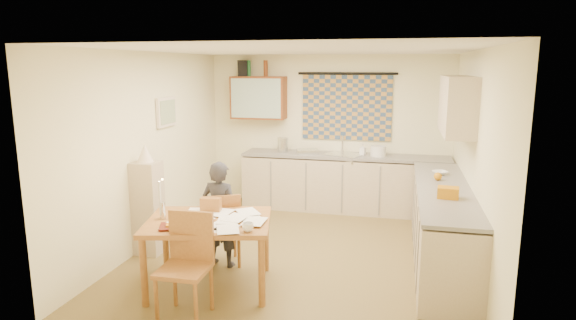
% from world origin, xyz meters
% --- Properties ---
extents(floor, '(4.00, 4.50, 0.02)m').
position_xyz_m(floor, '(0.00, 0.00, -0.01)').
color(floor, brown).
rests_on(floor, ground).
extents(ceiling, '(4.00, 4.50, 0.02)m').
position_xyz_m(ceiling, '(0.00, 0.00, 2.51)').
color(ceiling, white).
rests_on(ceiling, floor).
extents(wall_back, '(4.00, 0.02, 2.50)m').
position_xyz_m(wall_back, '(0.00, 2.26, 1.25)').
color(wall_back, '#F7F1C1').
rests_on(wall_back, floor).
extents(wall_front, '(4.00, 0.02, 2.50)m').
position_xyz_m(wall_front, '(0.00, -2.26, 1.25)').
color(wall_front, '#F7F1C1').
rests_on(wall_front, floor).
extents(wall_left, '(0.02, 4.50, 2.50)m').
position_xyz_m(wall_left, '(-2.01, 0.00, 1.25)').
color(wall_left, '#F7F1C1').
rests_on(wall_left, floor).
extents(wall_right, '(0.02, 4.50, 2.50)m').
position_xyz_m(wall_right, '(2.01, 0.00, 1.25)').
color(wall_right, '#F7F1C1').
rests_on(wall_right, floor).
extents(window_blind, '(1.45, 0.03, 1.05)m').
position_xyz_m(window_blind, '(0.30, 2.22, 1.65)').
color(window_blind, '#30496C').
rests_on(window_blind, wall_back).
extents(curtain_rod, '(1.60, 0.04, 0.04)m').
position_xyz_m(curtain_rod, '(0.30, 2.20, 2.20)').
color(curtain_rod, black).
rests_on(curtain_rod, wall_back).
extents(wall_cabinet, '(0.90, 0.34, 0.70)m').
position_xyz_m(wall_cabinet, '(-1.15, 2.08, 1.80)').
color(wall_cabinet, '#622C11').
rests_on(wall_cabinet, wall_back).
extents(wall_cabinet_glass, '(0.84, 0.02, 0.64)m').
position_xyz_m(wall_cabinet_glass, '(-1.15, 1.91, 1.80)').
color(wall_cabinet_glass, '#99B2A5').
rests_on(wall_cabinet_glass, wall_back).
extents(upper_cabinet_right, '(0.34, 1.30, 0.70)m').
position_xyz_m(upper_cabinet_right, '(1.83, 0.55, 1.85)').
color(upper_cabinet_right, tan).
rests_on(upper_cabinet_right, wall_right).
extents(framed_print, '(0.04, 0.50, 0.40)m').
position_xyz_m(framed_print, '(-1.97, 0.40, 1.70)').
color(framed_print, beige).
rests_on(framed_print, wall_left).
extents(print_canvas, '(0.01, 0.42, 0.32)m').
position_xyz_m(print_canvas, '(-1.95, 0.40, 1.70)').
color(print_canvas, beige).
rests_on(print_canvas, wall_left).
extents(counter_back, '(3.30, 0.62, 0.92)m').
position_xyz_m(counter_back, '(0.32, 1.95, 0.45)').
color(counter_back, tan).
rests_on(counter_back, floor).
extents(counter_right, '(0.62, 2.95, 0.92)m').
position_xyz_m(counter_right, '(1.70, 0.11, 0.45)').
color(counter_right, tan).
rests_on(counter_right, floor).
extents(stove, '(0.55, 0.55, 0.85)m').
position_xyz_m(stove, '(1.70, -0.84, 0.43)').
color(stove, white).
rests_on(stove, floor).
extents(sink, '(0.68, 0.62, 0.10)m').
position_xyz_m(sink, '(0.31, 1.95, 0.88)').
color(sink, silver).
rests_on(sink, counter_back).
extents(tap, '(0.03, 0.03, 0.28)m').
position_xyz_m(tap, '(0.26, 2.13, 1.06)').
color(tap, silver).
rests_on(tap, counter_back).
extents(dish_rack, '(0.42, 0.38, 0.06)m').
position_xyz_m(dish_rack, '(-0.29, 1.95, 0.95)').
color(dish_rack, silver).
rests_on(dish_rack, counter_back).
extents(kettle, '(0.23, 0.23, 0.24)m').
position_xyz_m(kettle, '(-0.71, 1.95, 1.04)').
color(kettle, silver).
rests_on(kettle, counter_back).
extents(mixing_bowl, '(0.31, 0.31, 0.16)m').
position_xyz_m(mixing_bowl, '(0.84, 1.95, 1.00)').
color(mixing_bowl, white).
rests_on(mixing_bowl, counter_back).
extents(soap_bottle, '(0.13, 0.13, 0.18)m').
position_xyz_m(soap_bottle, '(0.60, 2.00, 1.01)').
color(soap_bottle, white).
rests_on(soap_bottle, counter_back).
extents(bowl, '(0.32, 0.32, 0.05)m').
position_xyz_m(bowl, '(1.70, 0.81, 0.94)').
color(bowl, white).
rests_on(bowl, counter_right).
extents(orange_bag, '(0.24, 0.18, 0.12)m').
position_xyz_m(orange_bag, '(1.70, -0.37, 0.98)').
color(orange_bag, '#C2780B').
rests_on(orange_bag, counter_right).
extents(fruit_orange, '(0.10, 0.10, 0.10)m').
position_xyz_m(fruit_orange, '(1.65, 0.45, 0.97)').
color(fruit_orange, '#C2780B').
rests_on(fruit_orange, counter_right).
extents(speaker, '(0.21, 0.24, 0.26)m').
position_xyz_m(speaker, '(-1.42, 2.08, 2.28)').
color(speaker, black).
rests_on(speaker, wall_cabinet).
extents(bottle_green, '(0.08, 0.08, 0.26)m').
position_xyz_m(bottle_green, '(-1.32, 2.08, 2.28)').
color(bottle_green, '#195926').
rests_on(bottle_green, wall_cabinet).
extents(bottle_brown, '(0.07, 0.07, 0.26)m').
position_xyz_m(bottle_brown, '(-1.03, 2.08, 2.28)').
color(bottle_brown, '#622C11').
rests_on(bottle_brown, wall_cabinet).
extents(dining_table, '(1.45, 1.23, 0.75)m').
position_xyz_m(dining_table, '(-0.73, -1.17, 0.38)').
color(dining_table, brown).
rests_on(dining_table, floor).
extents(chair_far, '(0.54, 0.54, 0.89)m').
position_xyz_m(chair_far, '(-0.82, -0.57, 0.27)').
color(chair_far, brown).
rests_on(chair_far, floor).
extents(chair_near, '(0.45, 0.45, 0.98)m').
position_xyz_m(chair_near, '(-0.72, -1.80, 0.30)').
color(chair_near, brown).
rests_on(chair_near, floor).
extents(person, '(0.53, 0.40, 1.25)m').
position_xyz_m(person, '(-0.83, -0.60, 0.63)').
color(person, black).
rests_on(person, floor).
extents(shelf_stand, '(0.32, 0.30, 1.17)m').
position_xyz_m(shelf_stand, '(-1.84, -0.45, 0.58)').
color(shelf_stand, tan).
rests_on(shelf_stand, floor).
extents(lampshade, '(0.20, 0.20, 0.22)m').
position_xyz_m(lampshade, '(-1.84, -0.45, 1.28)').
color(lampshade, beige).
rests_on(lampshade, shelf_stand).
extents(letter_rack, '(0.23, 0.12, 0.16)m').
position_xyz_m(letter_rack, '(-0.81, -0.91, 0.83)').
color(letter_rack, brown).
rests_on(letter_rack, dining_table).
extents(mug, '(0.14, 0.14, 0.09)m').
position_xyz_m(mug, '(-0.22, -1.43, 0.79)').
color(mug, white).
rests_on(mug, dining_table).
extents(magazine, '(0.34, 0.36, 0.02)m').
position_xyz_m(magazine, '(-1.10, -1.53, 0.76)').
color(magazine, maroon).
rests_on(magazine, dining_table).
extents(book, '(0.16, 0.22, 0.02)m').
position_xyz_m(book, '(-1.09, -1.37, 0.76)').
color(book, '#C2780B').
rests_on(book, dining_table).
extents(orange_box, '(0.14, 0.11, 0.04)m').
position_xyz_m(orange_box, '(-0.97, -1.51, 0.77)').
color(orange_box, '#C2780B').
rests_on(orange_box, dining_table).
extents(eyeglasses, '(0.14, 0.08, 0.02)m').
position_xyz_m(eyeglasses, '(-0.51, -1.44, 0.76)').
color(eyeglasses, black).
rests_on(eyeglasses, dining_table).
extents(candle_holder, '(0.06, 0.06, 0.18)m').
position_xyz_m(candle_holder, '(-1.21, -1.26, 0.84)').
color(candle_holder, silver).
rests_on(candle_holder, dining_table).
extents(candle, '(0.03, 0.03, 0.22)m').
position_xyz_m(candle, '(-1.23, -1.26, 1.04)').
color(candle, white).
rests_on(candle, dining_table).
extents(candle_flame, '(0.02, 0.02, 0.02)m').
position_xyz_m(candle_flame, '(-1.21, -1.22, 1.16)').
color(candle_flame, '#FFCC66').
rests_on(candle_flame, dining_table).
extents(papers, '(1.04, 0.96, 0.03)m').
position_xyz_m(papers, '(-0.67, -1.20, 0.76)').
color(papers, white).
rests_on(papers, dining_table).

